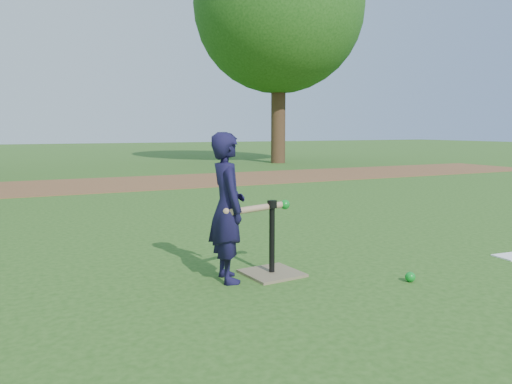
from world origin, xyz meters
name	(u,v)px	position (x,y,z in m)	size (l,w,h in m)	color
ground	(271,276)	(0.00, 0.00, 0.00)	(80.00, 80.00, 0.00)	#285116
dirt_strip	(111,184)	(0.00, 7.50, 0.01)	(24.00, 3.00, 0.01)	brown
child	(227,207)	(-0.36, 0.06, 0.58)	(0.43, 0.28, 1.17)	black
wiffle_ball_ground	(410,277)	(0.91, -0.61, 0.04)	(0.08, 0.08, 0.08)	#0C8821
batting_tee	(272,261)	(0.02, 0.04, 0.11)	(0.47, 0.47, 0.61)	#7A6A4E
swing_action	(262,207)	(-0.07, 0.03, 0.57)	(0.64, 0.24, 0.08)	tan
tree_right	(279,7)	(6.50, 12.00, 5.29)	(5.80, 5.80, 8.21)	#382316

